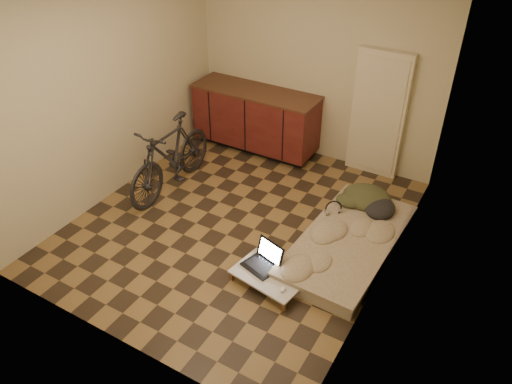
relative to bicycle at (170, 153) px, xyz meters
The scene contains 10 objects.
room_shell 1.39m from the bicycle, 10.83° to the right, with size 3.50×4.00×2.60m.
cabinets 1.54m from the bicycle, 75.52° to the left, with size 1.84×0.62×0.91m.
appliance_panel 2.72m from the bicycle, 39.59° to the left, with size 0.70×0.10×1.70m, color beige.
bicycle is the anchor object (origin of this frame).
futon 2.47m from the bicycle, ahead, with size 1.00×1.96×0.17m.
clothing_pile 2.53m from the bicycle, 16.87° to the left, with size 0.63×0.52×0.25m, color #383C23, non-canonical shape.
headphones 2.15m from the bicycle, ahead, with size 0.22×0.20×0.15m, color black, non-canonical shape.
lap_desk 2.17m from the bicycle, 24.89° to the right, with size 0.79×0.58×0.12m.
laptop 2.02m from the bicycle, 23.96° to the right, with size 0.42×0.39×0.24m.
mouse 2.42m from the bicycle, 25.46° to the right, with size 0.05×0.09×0.03m, color white.
Camera 1 is at (2.55, -3.95, 3.68)m, focal length 35.00 mm.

